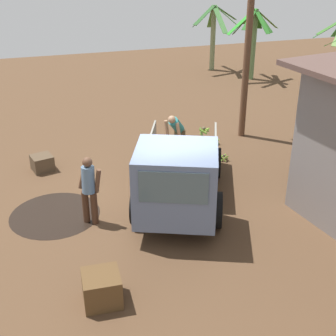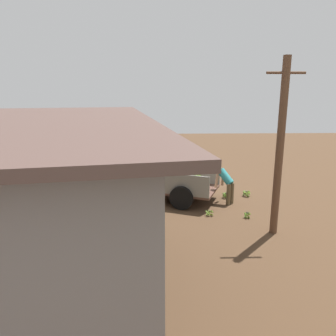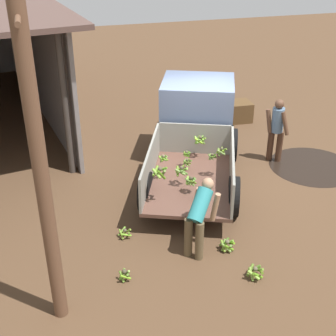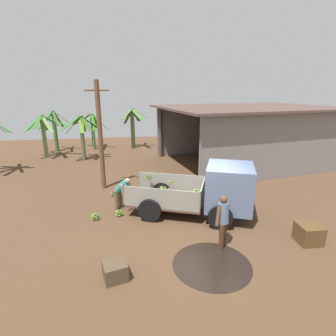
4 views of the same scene
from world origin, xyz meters
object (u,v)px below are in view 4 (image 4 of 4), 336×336
Objects in this scene: person_worker_loading at (122,191)px; wooden_crate_0 at (115,271)px; person_foreground_visitor at (223,219)px; cargo_truck at (217,190)px; banana_bunch_on_ground_3 at (140,194)px; banana_bunch_on_ground_0 at (113,194)px; wooden_crate_1 at (309,234)px; banana_bunch_on_ground_2 at (119,213)px; utility_pole at (100,136)px; banana_bunch_on_ground_1 at (95,216)px.

wooden_crate_0 is (-0.18, -3.99, -0.59)m from person_worker_loading.
cargo_truck is at bearing -66.52° from person_foreground_visitor.
banana_bunch_on_ground_3 is (-2.70, 2.36, -0.95)m from cargo_truck.
wooden_crate_1 is at bearing -37.78° from banana_bunch_on_ground_0.
banana_bunch_on_ground_0 is at bearing 98.19° from banana_bunch_on_ground_2.
banana_bunch_on_ground_0 is (-0.43, 1.49, -0.69)m from person_worker_loading.
cargo_truck is 4.79m from banana_bunch_on_ground_0.
banana_bunch_on_ground_2 is at bearing 89.49° from wooden_crate_0.
utility_pole is 3.02× the size of person_foreground_visitor.
person_foreground_visitor is 6.02× the size of banana_bunch_on_ground_3.
cargo_truck is 4.73m from wooden_crate_0.
banana_bunch_on_ground_1 is (-0.08, -3.31, -2.41)m from utility_pole.
banana_bunch_on_ground_1 reaches higher than banana_bunch_on_ground_3.
person_foreground_visitor is at bearing 16.38° from wooden_crate_0.
cargo_truck is 16.74× the size of banana_bunch_on_ground_2.
banana_bunch_on_ground_3 is (1.77, 1.95, -0.03)m from banana_bunch_on_ground_1.
utility_pole is 15.32× the size of banana_bunch_on_ground_1.
banana_bunch_on_ground_1 is at bearing -132.30° from banana_bunch_on_ground_3.
wooden_crate_1 is at bearing 14.30° from person_worker_loading.
banana_bunch_on_ground_3 is at bearing -25.02° from person_foreground_visitor.
banana_bunch_on_ground_1 is (-0.56, -2.19, 0.02)m from banana_bunch_on_ground_0.
banana_bunch_on_ground_0 reaches higher than banana_bunch_on_ground_3.
cargo_truck is 4.59m from banana_bunch_on_ground_1.
person_worker_loading is at bearing -73.74° from banana_bunch_on_ground_0.
wooden_crate_0 is 5.94m from wooden_crate_1.
banana_bunch_on_ground_3 is at bearing 62.49° from banana_bunch_on_ground_2.
utility_pole reaches higher than person_worker_loading.
person_foreground_visitor is at bearing 175.46° from wooden_crate_1.
wooden_crate_0 is (-0.03, -3.47, 0.09)m from banana_bunch_on_ground_2.
person_worker_loading is (0.92, -2.61, -1.74)m from utility_pole.
banana_bunch_on_ground_0 is 2.03m from banana_bunch_on_ground_2.
utility_pole reaches higher than banana_bunch_on_ground_2.
wooden_crate_0 is (0.82, -3.29, 0.08)m from banana_bunch_on_ground_1.
person_foreground_visitor is 5.75m from banana_bunch_on_ground_0.
banana_bunch_on_ground_3 is at bearing -11.30° from banana_bunch_on_ground_0.
person_worker_loading is at bearing 150.15° from wooden_crate_1.
wooden_crate_0 is at bearing -100.30° from banana_bunch_on_ground_3.
banana_bunch_on_ground_1 is (-4.47, 0.41, -0.92)m from cargo_truck.
banana_bunch_on_ground_2 is 1.99m from banana_bunch_on_ground_3.
banana_bunch_on_ground_0 is at bearing -15.22° from person_foreground_visitor.
banana_bunch_on_ground_2 is at bearing -117.51° from banana_bunch_on_ground_3.
banana_bunch_on_ground_1 is at bearing 158.95° from wooden_crate_1.
banana_bunch_on_ground_1 is at bearing -100.73° from person_worker_loading.
wooden_crate_0 reaches higher than banana_bunch_on_ground_0.
banana_bunch_on_ground_2 is (-0.14, -0.52, -0.68)m from person_worker_loading.
cargo_truck is 3.79m from banana_bunch_on_ground_2.
banana_bunch_on_ground_0 is 0.67× the size of banana_bunch_on_ground_1.
banana_bunch_on_ground_0 is at bearing -66.72° from utility_pole.
person_foreground_visitor reaches higher than banana_bunch_on_ground_2.
person_foreground_visitor is 5.07× the size of banana_bunch_on_ground_1.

